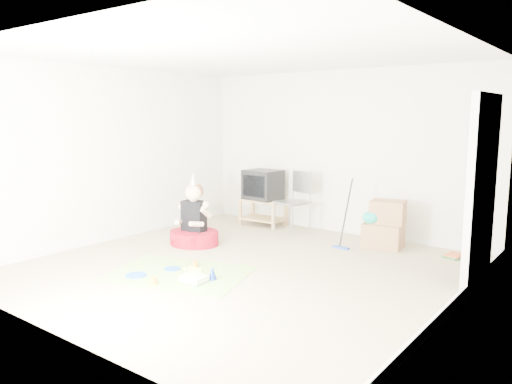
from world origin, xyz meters
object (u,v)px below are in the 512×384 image
Objects in this scene: crt_tv at (263,185)px; seated_woman at (194,229)px; cardboard_boxes at (384,225)px; tv_stand at (263,210)px; birthday_cake at (194,279)px; folding_chair at (292,202)px.

seated_woman is at bearing -87.36° from crt_tv.
cardboard_boxes is (2.26, -0.13, -0.38)m from crt_tv.
seated_woman reaches higher than tv_stand.
cardboard_boxes is 2.37× the size of birthday_cake.
crt_tv is 0.85× the size of cardboard_boxes.
tv_stand is at bearing 111.77° from birthday_cake.
tv_stand is 2.64× the size of birthday_cake.
crt_tv is at bearing 176.74° from cardboard_boxes.
cardboard_boxes reaches higher than birthday_cake.
tv_stand is at bearing -86.26° from crt_tv.
seated_woman is at bearing -146.27° from cardboard_boxes.
crt_tv is 1.73m from seated_woman.
tv_stand is 0.75m from folding_chair.
birthday_cake is at bearing -45.97° from seated_woman.
tv_stand is 1.31× the size of crt_tv.
crt_tv is 2.02× the size of birthday_cake.
crt_tv is 3.18m from birthday_cake.
tv_stand is 2.27m from cardboard_boxes.
birthday_cake is at bearing -111.91° from cardboard_boxes.
crt_tv is 0.57× the size of folding_chair.
seated_woman reaches higher than birthday_cake.
tv_stand reaches higher than birthday_cake.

